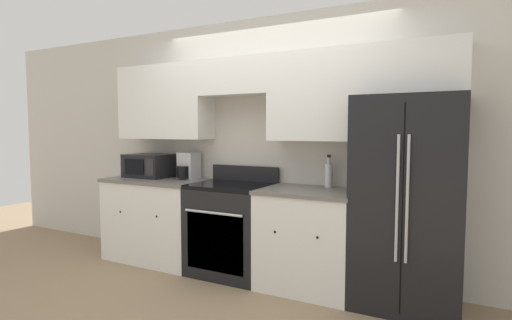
% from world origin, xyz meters
% --- Properties ---
extents(ground_plane, '(12.00, 12.00, 0.00)m').
position_xyz_m(ground_plane, '(0.00, 0.00, 0.00)').
color(ground_plane, '#937A5B').
extents(wall_back, '(8.00, 0.39, 2.60)m').
position_xyz_m(wall_back, '(0.02, 0.58, 1.50)').
color(wall_back, beige).
rests_on(wall_back, ground_plane).
extents(lower_cabinets_left, '(1.15, 0.64, 0.91)m').
position_xyz_m(lower_cabinets_left, '(-1.24, 0.31, 0.46)').
color(lower_cabinets_left, white).
rests_on(lower_cabinets_left, ground_plane).
extents(lower_cabinets_right, '(0.88, 0.64, 0.91)m').
position_xyz_m(lower_cabinets_right, '(0.54, 0.31, 0.46)').
color(lower_cabinets_right, white).
rests_on(lower_cabinets_right, ground_plane).
extents(oven_range, '(0.78, 0.65, 1.07)m').
position_xyz_m(oven_range, '(-0.28, 0.31, 0.46)').
color(oven_range, black).
rests_on(oven_range, ground_plane).
extents(refrigerator, '(0.84, 0.81, 1.72)m').
position_xyz_m(refrigerator, '(1.38, 0.39, 0.86)').
color(refrigerator, black).
rests_on(refrigerator, ground_plane).
extents(microwave, '(0.51, 0.40, 0.26)m').
position_xyz_m(microwave, '(-1.42, 0.40, 1.04)').
color(microwave, black).
rests_on(microwave, lower_cabinets_left).
extents(bottle, '(0.07, 0.07, 0.31)m').
position_xyz_m(bottle, '(0.65, 0.54, 1.03)').
color(bottle, silver).
rests_on(bottle, lower_cabinets_right).
extents(coffee_maker, '(0.19, 0.27, 0.29)m').
position_xyz_m(coffee_maker, '(-0.93, 0.47, 1.05)').
color(coffee_maker, '#B7B7BC').
rests_on(coffee_maker, lower_cabinets_left).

